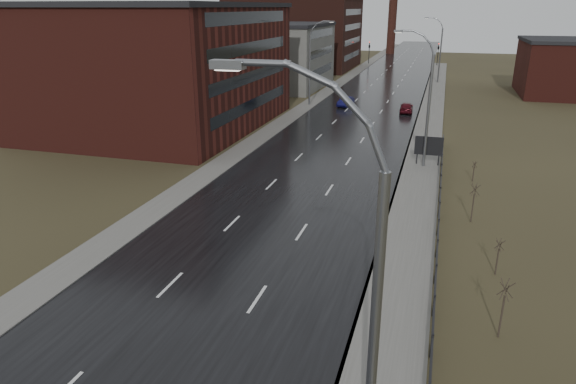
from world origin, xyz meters
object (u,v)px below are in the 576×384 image
Objects in this scene: streetlight_main at (359,338)px; billboard at (429,147)px; car_near at (346,102)px; car_far at (406,108)px.

streetlight_main is 4.54× the size of billboard.
billboard is 28.66m from car_near.
car_far is (8.41, -2.19, 0.04)m from car_near.
billboard is at bearing -57.68° from car_near.
streetlight_main reaches higher than car_far.
car_near is at bearing 100.66° from streetlight_main.
billboard is 0.66× the size of car_far.
car_far reaches higher than car_near.
billboard reaches higher than car_near.
billboard is at bearing 96.33° from car_far.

